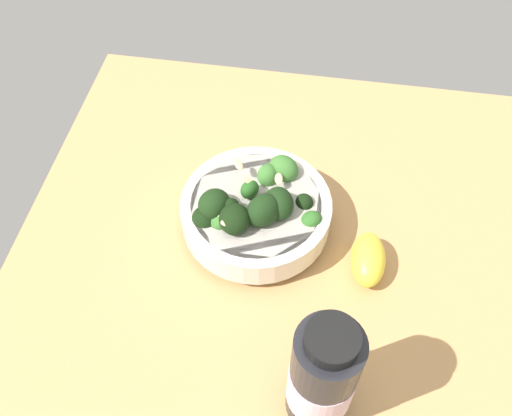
% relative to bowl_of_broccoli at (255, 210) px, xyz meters
% --- Properties ---
extents(ground_plane, '(0.69, 0.69, 0.03)m').
position_rel_bowl_of_broccoli_xyz_m(ground_plane, '(-0.04, 0.03, -0.05)').
color(ground_plane, tan).
extents(bowl_of_broccoli, '(0.19, 0.19, 0.09)m').
position_rel_bowl_of_broccoli_xyz_m(bowl_of_broccoli, '(0.00, 0.00, 0.00)').
color(bowl_of_broccoli, silver).
rests_on(bowl_of_broccoli, ground_plane).
extents(lemon_wedge, '(0.04, 0.08, 0.04)m').
position_rel_bowl_of_broccoli_xyz_m(lemon_wedge, '(-0.15, 0.04, -0.02)').
color(lemon_wedge, yellow).
rests_on(lemon_wedge, ground_plane).
extents(bottle_tall, '(0.07, 0.07, 0.17)m').
position_rel_bowl_of_broccoli_xyz_m(bottle_tall, '(-0.10, 0.22, 0.04)').
color(bottle_tall, black).
rests_on(bottle_tall, ground_plane).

